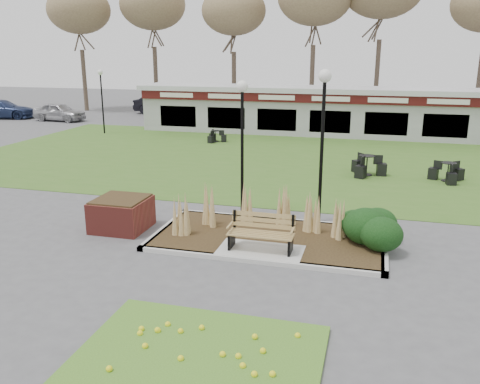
% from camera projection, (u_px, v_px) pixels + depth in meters
% --- Properties ---
extents(ground, '(100.00, 100.00, 0.00)m').
position_uv_depth(ground, '(259.00, 257.00, 13.04)').
color(ground, '#515154').
rests_on(ground, ground).
extents(lawn, '(34.00, 16.00, 0.02)m').
position_uv_depth(lawn, '(316.00, 161.00, 24.19)').
color(lawn, '#3D6820').
rests_on(lawn, ground).
extents(flower_bed, '(4.20, 3.00, 0.16)m').
position_uv_depth(flower_bed, '(199.00, 354.00, 8.75)').
color(flower_bed, '#416E1F').
rests_on(flower_bed, ground).
extents(planting_bed, '(6.75, 3.40, 1.27)m').
position_uv_depth(planting_bed, '(316.00, 230.00, 13.88)').
color(planting_bed, black).
rests_on(planting_bed, ground).
extents(park_bench, '(1.70, 0.66, 0.93)m').
position_uv_depth(park_bench, '(262.00, 232.00, 13.11)').
color(park_bench, olive).
rests_on(park_bench, ground).
extents(brick_planter, '(1.50, 1.50, 0.95)m').
position_uv_depth(brick_planter, '(122.00, 213.00, 14.95)').
color(brick_planter, maroon).
rests_on(brick_planter, ground).
extents(food_pavilion, '(24.60, 3.40, 2.90)m').
position_uv_depth(food_pavilion, '(332.00, 111.00, 31.19)').
color(food_pavilion, '#9B9C9E').
rests_on(food_pavilion, ground).
extents(tree_backdrop, '(47.24, 5.24, 10.36)m').
position_uv_depth(tree_backdrop, '(347.00, 3.00, 36.78)').
color(tree_backdrop, '#47382B').
rests_on(tree_backdrop, ground).
extents(lamp_post_near_left, '(0.35, 0.35, 4.24)m').
position_uv_depth(lamp_post_near_left, '(242.00, 119.00, 15.50)').
color(lamp_post_near_left, black).
rests_on(lamp_post_near_left, ground).
extents(lamp_post_near_right, '(0.38, 0.38, 4.59)m').
position_uv_depth(lamp_post_near_right, '(323.00, 113.00, 14.82)').
color(lamp_post_near_right, black).
rests_on(lamp_post_near_right, ground).
extents(lamp_post_far_left, '(0.33, 0.33, 3.93)m').
position_uv_depth(lamp_post_far_left, '(101.00, 87.00, 31.26)').
color(lamp_post_far_left, black).
rests_on(lamp_post_far_left, ground).
extents(bistro_set_a, '(1.15, 1.18, 0.64)m').
position_uv_depth(bistro_set_a, '(216.00, 138.00, 29.01)').
color(bistro_set_a, black).
rests_on(bistro_set_a, ground).
extents(bistro_set_c, '(1.43, 1.34, 0.77)m').
position_uv_depth(bistro_set_c, '(447.00, 175.00, 20.34)').
color(bistro_set_c, black).
rests_on(bistro_set_c, ground).
extents(bistro_set_d, '(1.48, 1.57, 0.84)m').
position_uv_depth(bistro_set_d, '(367.00, 169.00, 21.32)').
color(bistro_set_d, black).
rests_on(bistro_set_d, ground).
extents(car_silver, '(4.04, 1.88, 1.34)m').
position_uv_depth(car_silver, '(59.00, 112.00, 37.41)').
color(car_silver, '#ABAAAF').
rests_on(car_silver, ground).
extents(car_black, '(4.81, 1.68, 1.58)m').
position_uv_depth(car_black, '(164.00, 104.00, 41.48)').
color(car_black, black).
rests_on(car_black, ground).
extents(car_blue, '(5.20, 3.13, 1.41)m').
position_uv_depth(car_blue, '(2.00, 109.00, 38.78)').
color(car_blue, navy).
rests_on(car_blue, ground).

